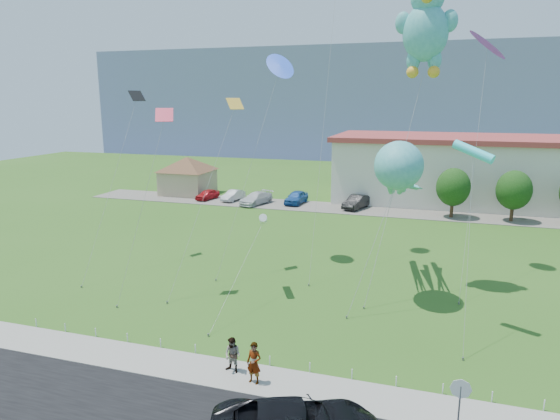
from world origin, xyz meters
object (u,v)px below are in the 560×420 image
(parked_car_red, at_px, (207,194))
(parked_car_black, at_px, (356,202))
(pedestrian_right, at_px, (233,355))
(pedestrian_left, at_px, (254,363))
(parked_car_silver, at_px, (233,195))
(parked_car_blue, at_px, (296,197))
(pavilion, at_px, (188,172))
(stop_sign, at_px, (460,394))
(teddy_bear_kite, at_px, (426,25))
(parked_car_white, at_px, (256,198))
(octopus_kite, at_px, (400,174))

(parked_car_red, bearing_deg, parked_car_black, 12.42)
(pedestrian_right, relative_size, parked_car_red, 0.45)
(pedestrian_left, relative_size, parked_car_silver, 0.49)
(pedestrian_right, height_order, parked_car_blue, pedestrian_right)
(pedestrian_left, bearing_deg, pavilion, 129.95)
(stop_sign, bearing_deg, parked_car_red, 126.65)
(stop_sign, height_order, pedestrian_right, stop_sign)
(parked_car_blue, bearing_deg, pavilion, 177.77)
(pedestrian_right, distance_m, parked_car_red, 42.25)
(pedestrian_right, xyz_separation_m, teddy_bear_kite, (7.31, 14.86, 16.26))
(parked_car_silver, bearing_deg, parked_car_white, -10.24)
(pavilion, height_order, parked_car_white, pavilion)
(octopus_kite, bearing_deg, parked_car_blue, 118.52)
(parked_car_black, bearing_deg, parked_car_red, -162.71)
(parked_car_silver, relative_size, parked_car_white, 0.79)
(pedestrian_left, distance_m, parked_car_red, 43.34)
(pedestrian_right, relative_size, parked_car_white, 0.34)
(stop_sign, height_order, parked_car_black, stop_sign)
(stop_sign, bearing_deg, parked_car_blue, 113.68)
(pedestrian_right, height_order, parked_car_black, pedestrian_right)
(parked_car_white, height_order, parked_car_blue, parked_car_blue)
(pedestrian_right, bearing_deg, stop_sign, 3.41)
(pedestrian_left, xyz_separation_m, teddy_bear_kite, (6.04, 15.41, 16.14))
(pavilion, bearing_deg, teddy_bear_kite, -39.72)
(stop_sign, xyz_separation_m, parked_car_white, (-22.22, 38.31, -1.08))
(stop_sign, bearing_deg, parked_car_silver, 123.07)
(stop_sign, distance_m, pedestrian_right, 10.11)
(pedestrian_left, distance_m, pedestrian_right, 1.40)
(pavilion, xyz_separation_m, octopus_kite, (29.91, -27.85, 4.94))
(parked_car_white, distance_m, octopus_kite, 31.19)
(pavilion, relative_size, pedestrian_right, 5.40)
(pedestrian_right, bearing_deg, parked_car_black, 103.31)
(parked_car_silver, xyz_separation_m, octopus_kite, (22.19, -25.25, 7.26))
(pavilion, height_order, parked_car_red, pavilion)
(parked_car_silver, xyz_separation_m, parked_car_blue, (8.19, 0.51, 0.14))
(stop_sign, distance_m, teddy_bear_kite, 22.71)
(parked_car_red, xyz_separation_m, parked_car_black, (19.13, 0.32, 0.14))
(parked_car_blue, height_order, parked_car_black, parked_car_blue)
(parked_car_silver, relative_size, octopus_kite, 0.37)
(parked_car_red, distance_m, parked_car_black, 19.13)
(octopus_kite, xyz_separation_m, teddy_bear_kite, (0.98, 2.19, 9.24))
(pedestrian_right, bearing_deg, pedestrian_left, -10.52)
(stop_sign, distance_m, octopus_kite, 16.01)
(pedestrian_right, height_order, teddy_bear_kite, teddy_bear_kite)
(pavilion, bearing_deg, parked_car_blue, -7.45)
(parked_car_blue, bearing_deg, parked_car_silver, -171.18)
(parked_car_red, bearing_deg, stop_sign, -41.89)
(pedestrian_left, xyz_separation_m, parked_car_red, (-20.57, 38.14, -0.37))
(pavilion, relative_size, teddy_bear_kite, 0.46)
(octopus_kite, bearing_deg, parked_car_white, 127.87)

